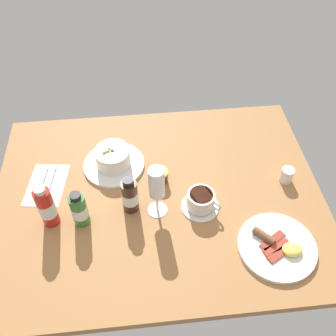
{
  "coord_description": "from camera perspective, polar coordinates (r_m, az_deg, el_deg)",
  "views": [
    {
      "loc": [
        4.84,
        76.78,
        100.3
      ],
      "look_at": [
        -3.59,
        -4.02,
        8.59
      ],
      "focal_mm": 40.03,
      "sensor_mm": 36.0,
      "label": 1
    }
  ],
  "objects": [
    {
      "name": "cutlery_setting",
      "position": [
        1.35,
        -18.06,
        -2.53
      ],
      "size": [
        15.01,
        20.28,
        0.9
      ],
      "color": "silver",
      "rests_on": "ground_plane"
    },
    {
      "name": "ground_plane",
      "position": [
        1.28,
        -1.42,
        -4.48
      ],
      "size": [
        110.0,
        84.0,
        3.0
      ],
      "primitive_type": "cube",
      "color": "#9E6B3D"
    },
    {
      "name": "jam_jar",
      "position": [
        1.28,
        -1.2,
        -1.2
      ],
      "size": [
        5.47,
        5.47,
        5.05
      ],
      "color": "#372016",
      "rests_on": "ground_plane"
    },
    {
      "name": "sauce_bottle_red",
      "position": [
        1.2,
        -18.01,
        -5.69
      ],
      "size": [
        5.19,
        5.19,
        16.68
      ],
      "color": "#B21E19",
      "rests_on": "ground_plane"
    },
    {
      "name": "porridge_bowl",
      "position": [
        1.34,
        -8.34,
        1.34
      ],
      "size": [
        21.64,
        21.64,
        8.46
      ],
      "color": "silver",
      "rests_on": "ground_plane"
    },
    {
      "name": "wine_glass",
      "position": [
        1.12,
        -1.74,
        -2.62
      ],
      "size": [
        6.55,
        6.55,
        19.54
      ],
      "color": "white",
      "rests_on": "ground_plane"
    },
    {
      "name": "creamer_jug",
      "position": [
        1.34,
        17.61,
        -1.01
      ],
      "size": [
        5.23,
        4.37,
        5.98
      ],
      "color": "silver",
      "rests_on": "ground_plane"
    },
    {
      "name": "breakfast_plate",
      "position": [
        1.19,
        16.33,
        -11.38
      ],
      "size": [
        23.6,
        23.6,
        3.7
      ],
      "color": "silver",
      "rests_on": "ground_plane"
    },
    {
      "name": "coffee_cup",
      "position": [
        1.21,
        5.03,
        -5.02
      ],
      "size": [
        12.42,
        12.42,
        6.71
      ],
      "color": "silver",
      "rests_on": "ground_plane"
    },
    {
      "name": "sauce_bottle_brown",
      "position": [
        1.19,
        -5.83,
        -4.23
      ],
      "size": [
        5.25,
        5.25,
        14.28
      ],
      "color": "#382314",
      "rests_on": "ground_plane"
    },
    {
      "name": "sauce_bottle_green",
      "position": [
        1.18,
        -13.36,
        -6.2
      ],
      "size": [
        5.08,
        5.08,
        13.86
      ],
      "color": "#337233",
      "rests_on": "ground_plane"
    }
  ]
}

